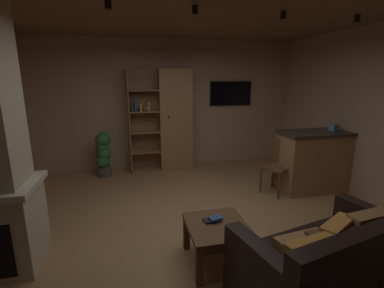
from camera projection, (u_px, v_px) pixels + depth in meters
The scene contains 19 objects.
floor at pixel (199, 229), 3.64m from camera, with size 5.61×5.56×0.02m, color #A37A4C.
wall_back at pixel (168, 105), 5.98m from camera, with size 5.73×0.06×2.73m, color tan.
ceiling at pixel (200, 2), 2.99m from camera, with size 5.61×5.56×0.02m, color brown.
window_pane_back at pixel (149, 107), 5.86m from camera, with size 0.58×0.01×0.81m, color white.
bookshelf_cabinet at pixel (171, 121), 5.80m from camera, with size 1.29×0.41×2.11m.
kitchen_bar_counter at pixel (318, 161), 4.79m from camera, with size 1.41×0.64×1.05m.
tissue_box at pixel (334, 127), 4.72m from camera, with size 0.12×0.12×0.11m, color #598CBF.
leather_couch at pixel (328, 266), 2.42m from camera, with size 1.73×1.18×0.84m.
coffee_table at pixel (217, 232), 2.90m from camera, with size 0.62×0.68×0.44m.
table_book_0 at pixel (209, 221), 2.93m from camera, with size 0.11×0.10×0.02m, color black.
table_book_1 at pixel (216, 218), 2.93m from camera, with size 0.13×0.09×0.03m, color #2D4C8C.
dining_chair at pixel (280, 163), 4.67m from camera, with size 0.57×0.57×0.92m.
potted_floor_plant at pixel (103, 154), 5.47m from camera, with size 0.33×0.32×0.90m.
wall_mounted_tv at pixel (230, 93), 6.17m from camera, with size 0.95×0.06×0.53m.
track_light_spot_0 at pixel (3, 0), 2.65m from camera, with size 0.07×0.07×0.09m, color black.
track_light_spot_1 at pixel (108, 4), 2.79m from camera, with size 0.07×0.07×0.09m, color black.
track_light_spot_2 at pixel (195, 10), 3.01m from camera, with size 0.07×0.07×0.09m, color black.
track_light_spot_3 at pixel (283, 15), 3.27m from camera, with size 0.07×0.07×0.09m, color black.
track_light_spot_4 at pixel (357, 18), 3.44m from camera, with size 0.07×0.07×0.09m, color black.
Camera 1 is at (-0.81, -3.17, 1.93)m, focal length 25.69 mm.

